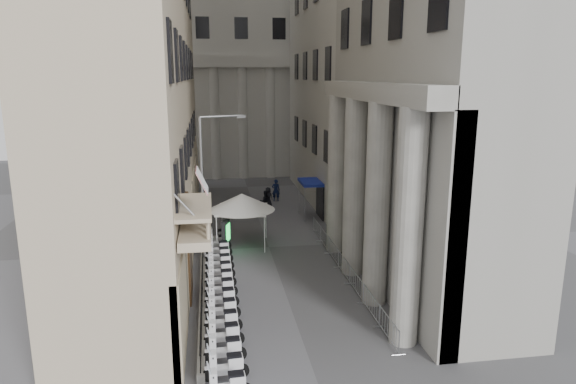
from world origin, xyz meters
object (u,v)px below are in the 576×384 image
object	(u,v)px
street_lamp	(208,177)
pedestrian_a	(276,190)
security_tent	(239,202)
info_kiosk	(226,235)
pedestrian_b	(265,202)

from	to	relation	value
street_lamp	pedestrian_a	xyz separation A→B (m)	(5.98, 15.03, -4.35)
security_tent	info_kiosk	bearing A→B (deg)	-128.51
security_tent	street_lamp	world-z (taller)	street_lamp
info_kiosk	pedestrian_b	xyz separation A→B (m)	(3.55, 9.03, -0.08)
info_kiosk	pedestrian_a	xyz separation A→B (m)	(4.95, 12.93, -0.02)
security_tent	pedestrian_b	bearing A→B (deg)	71.56
security_tent	pedestrian_b	xyz separation A→B (m)	(2.62, 7.86, -2.03)
info_kiosk	pedestrian_b	world-z (taller)	info_kiosk
info_kiosk	pedestrian_b	bearing A→B (deg)	88.71
pedestrian_b	security_tent	bearing A→B (deg)	69.97
info_kiosk	security_tent	bearing A→B (deg)	71.67
security_tent	street_lamp	size ratio (longest dim) A/B	0.49
info_kiosk	pedestrian_a	world-z (taller)	info_kiosk
street_lamp	info_kiosk	world-z (taller)	street_lamp
security_tent	street_lamp	distance (m)	4.49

